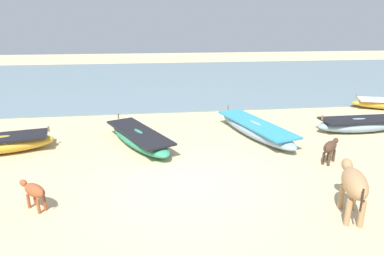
{
  "coord_description": "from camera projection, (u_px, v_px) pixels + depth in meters",
  "views": [
    {
      "loc": [
        -0.9,
        -7.96,
        4.11
      ],
      "look_at": [
        0.59,
        2.99,
        0.6
      ],
      "focal_mm": 31.08,
      "sensor_mm": 36.0,
      "label": 1
    }
  ],
  "objects": [
    {
      "name": "ground",
      "position": [
        185.0,
        184.0,
        8.88
      ],
      "size": [
        80.0,
        80.0,
        0.0
      ],
      "primitive_type": "plane",
      "color": "#CCB789"
    },
    {
      "name": "sea_water",
      "position": [
        159.0,
        79.0,
        25.23
      ],
      "size": [
        60.0,
        20.0,
        0.08
      ],
      "primitive_type": "cube",
      "color": "slate",
      "rests_on": "ground"
    },
    {
      "name": "fishing_boat_0",
      "position": [
        0.0,
        144.0,
        10.95
      ],
      "size": [
        3.48,
        1.77,
        0.75
      ],
      "rotation": [
        0.0,
        0.0,
        0.2
      ],
      "color": "gold",
      "rests_on": "ground"
    },
    {
      "name": "fishing_boat_3",
      "position": [
        139.0,
        137.0,
        11.62
      ],
      "size": [
        2.69,
        4.14,
        0.71
      ],
      "rotation": [
        0.0,
        0.0,
        2.01
      ],
      "color": "#338C66",
      "rests_on": "ground"
    },
    {
      "name": "fishing_boat_5",
      "position": [
        255.0,
        129.0,
        12.57
      ],
      "size": [
        2.24,
        4.75,
        0.72
      ],
      "rotation": [
        0.0,
        0.0,
        1.84
      ],
      "color": "#8CA5B7",
      "rests_on": "ground"
    },
    {
      "name": "fishing_boat_6",
      "position": [
        358.0,
        124.0,
        13.08
      ],
      "size": [
        3.4,
        1.11,
        0.72
      ],
      "rotation": [
        0.0,
        0.0,
        3.15
      ],
      "color": "#8CA5B7",
      "rests_on": "ground"
    },
    {
      "name": "cow_adult_tan",
      "position": [
        354.0,
        184.0,
        7.19
      ],
      "size": [
        0.9,
        1.64,
        1.09
      ],
      "rotation": [
        0.0,
        0.0,
        1.22
      ],
      "color": "tan",
      "rests_on": "ground"
    },
    {
      "name": "calf_near_dark",
      "position": [
        330.0,
        147.0,
        10.08
      ],
      "size": [
        0.91,
        0.86,
        0.69
      ],
      "rotation": [
        0.0,
        0.0,
        0.74
      ],
      "color": "#4C3323",
      "rests_on": "ground"
    },
    {
      "name": "calf_far_rust",
      "position": [
        34.0,
        191.0,
        7.56
      ],
      "size": [
        0.82,
        0.78,
        0.63
      ],
      "rotation": [
        0.0,
        0.0,
        2.4
      ],
      "color": "#9E4C28",
      "rests_on": "ground"
    }
  ]
}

